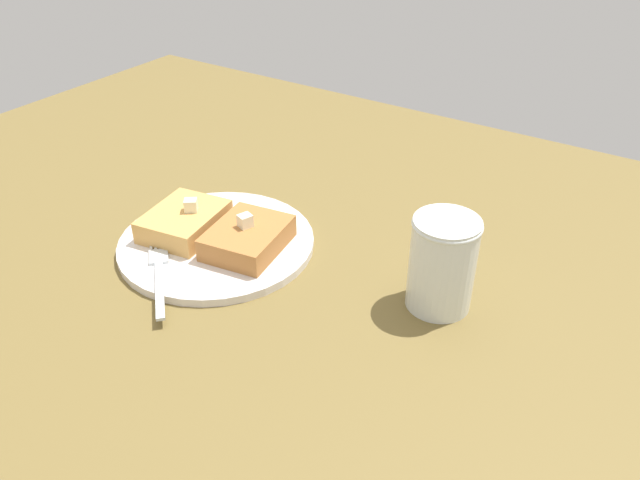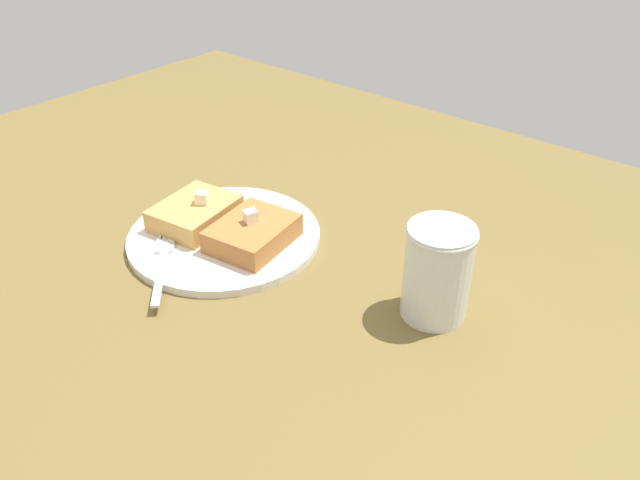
{
  "view_description": "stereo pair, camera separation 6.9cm",
  "coord_description": "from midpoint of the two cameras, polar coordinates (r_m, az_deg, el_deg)",
  "views": [
    {
      "loc": [
        48.8,
        -42.27,
        44.34
      ],
      "look_at": [
        17.23,
        5.95,
        6.5
      ],
      "focal_mm": 35.0,
      "sensor_mm": 36.0,
      "label": 1
    },
    {
      "loc": [
        54.33,
        -38.16,
        44.34
      ],
      "look_at": [
        17.23,
        5.95,
        6.5
      ],
      "focal_mm": 35.0,
      "sensor_mm": 36.0,
      "label": 2
    }
  ],
  "objects": [
    {
      "name": "butter_pat_primary",
      "position": [
        0.78,
        -14.35,
        3.07
      ],
      "size": [
        2.02,
        1.99,
        1.51
      ],
      "primitive_type": "cube",
      "rotation": [
        0.0,
        0.0,
        0.63
      ],
      "color": "#F0EAC2",
      "rests_on": "toast_slice_left"
    },
    {
      "name": "syrup_jar",
      "position": [
        0.65,
        8.11,
        -2.59
      ],
      "size": [
        7.09,
        7.09,
        10.4
      ],
      "color": "#46230A",
      "rests_on": "table_surface"
    },
    {
      "name": "table_surface",
      "position": [
        0.78,
        -15.62,
        -1.65
      ],
      "size": [
        114.24,
        114.24,
        2.0
      ],
      "primitive_type": "cube",
      "color": "brown",
      "rests_on": "ground"
    },
    {
      "name": "fork",
      "position": [
        0.73,
        -17.15,
        -2.59
      ],
      "size": [
        12.58,
        12.07,
        0.36
      ],
      "color": "silver",
      "rests_on": "plate"
    },
    {
      "name": "plate",
      "position": [
        0.77,
        -11.95,
        -0.29
      ],
      "size": [
        23.6,
        23.6,
        1.0
      ],
      "color": "silver",
      "rests_on": "table_surface"
    },
    {
      "name": "toast_slice_left",
      "position": [
        0.79,
        -14.76,
        1.58
      ],
      "size": [
        9.33,
        10.96,
        2.79
      ],
      "primitive_type": "cube",
      "rotation": [
        0.0,
        0.0,
        0.15
      ],
      "color": "tan",
      "rests_on": "plate"
    },
    {
      "name": "toast_slice_middle",
      "position": [
        0.74,
        -9.29,
        0.11
      ],
      "size": [
        9.33,
        10.96,
        2.79
      ],
      "primitive_type": "cube",
      "rotation": [
        0.0,
        0.0,
        0.15
      ],
      "color": "#AF7038",
      "rests_on": "plate"
    },
    {
      "name": "butter_pat_secondary",
      "position": [
        0.73,
        -9.55,
        1.66
      ],
      "size": [
        1.79,
        1.88,
        1.51
      ],
      "primitive_type": "cube",
      "rotation": [
        0.0,
        0.0,
        1.23
      ],
      "color": "#F0E9C8",
      "rests_on": "toast_slice_middle"
    }
  ]
}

